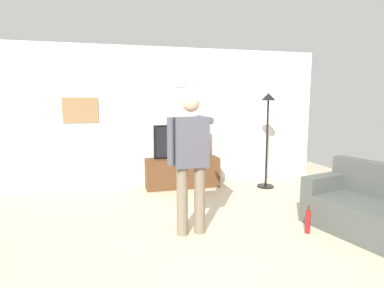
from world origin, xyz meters
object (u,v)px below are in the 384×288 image
(beverage_bottle, at_px, (308,221))
(television, at_px, (182,141))
(person_standing_nearer_lamp, at_px, (191,156))
(side_couch, at_px, (377,211))
(wall_clock, at_px, (179,79))
(framed_picture, at_px, (81,110))
(floor_lamp, at_px, (268,120))
(tv_stand, at_px, (182,173))

(beverage_bottle, bearing_deg, television, 113.19)
(television, relative_size, person_standing_nearer_lamp, 0.62)
(side_couch, bearing_deg, beverage_bottle, 161.68)
(television, height_order, side_couch, television)
(television, distance_m, beverage_bottle, 2.84)
(wall_clock, bearing_deg, framed_picture, 179.84)
(floor_lamp, height_order, person_standing_nearer_lamp, floor_lamp)
(television, bearing_deg, beverage_bottle, -66.81)
(wall_clock, bearing_deg, beverage_bottle, -68.66)
(beverage_bottle, bearing_deg, framed_picture, 136.57)
(side_couch, xyz_separation_m, beverage_bottle, (-0.79, 0.26, -0.17))
(framed_picture, height_order, side_couch, framed_picture)
(beverage_bottle, bearing_deg, floor_lamp, 76.58)
(framed_picture, distance_m, floor_lamp, 3.50)
(wall_clock, xyz_separation_m, floor_lamp, (1.57, -0.69, -0.79))
(floor_lamp, bearing_deg, tv_stand, 165.63)
(wall_clock, xyz_separation_m, person_standing_nearer_lamp, (-0.37, -2.39, -1.10))
(television, relative_size, framed_picture, 1.73)
(floor_lamp, xyz_separation_m, beverage_bottle, (-0.49, -2.07, -1.15))
(floor_lamp, relative_size, beverage_bottle, 4.94)
(person_standing_nearer_lamp, bearing_deg, beverage_bottle, -14.65)
(floor_lamp, bearing_deg, wall_clock, 156.24)
(television, distance_m, wall_clock, 1.23)
(floor_lamp, bearing_deg, framed_picture, 168.46)
(tv_stand, height_order, side_couch, side_couch)
(beverage_bottle, bearing_deg, tv_stand, 113.58)
(floor_lamp, xyz_separation_m, side_couch, (0.30, -2.33, -0.98))
(wall_clock, bearing_deg, floor_lamp, -23.76)
(tv_stand, xyz_separation_m, framed_picture, (-1.85, 0.30, 1.22))
(tv_stand, relative_size, framed_picture, 2.27)
(framed_picture, height_order, floor_lamp, floor_lamp)
(beverage_bottle, bearing_deg, person_standing_nearer_lamp, 165.35)
(framed_picture, distance_m, side_couch, 4.94)
(framed_picture, bearing_deg, tv_stand, -9.08)
(framed_picture, xyz_separation_m, person_standing_nearer_lamp, (1.48, -2.39, -0.51))
(person_standing_nearer_lamp, xyz_separation_m, side_couch, (2.24, -0.64, -0.68))
(tv_stand, xyz_separation_m, television, (0.00, 0.05, 0.61))
(floor_lamp, distance_m, side_couch, 2.55)
(person_standing_nearer_lamp, height_order, side_couch, person_standing_nearer_lamp)
(wall_clock, distance_m, person_standing_nearer_lamp, 2.65)
(television, xyz_separation_m, side_couch, (1.87, -2.78, -0.57))
(wall_clock, bearing_deg, tv_stand, -90.00)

